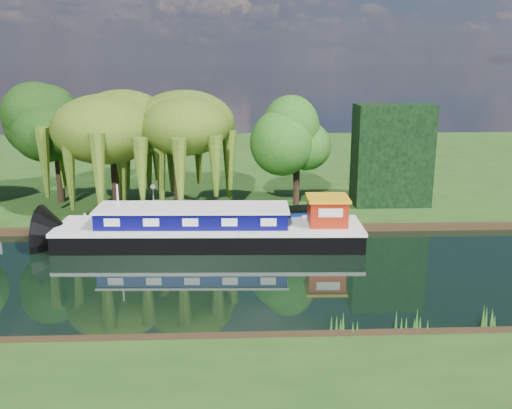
{
  "coord_description": "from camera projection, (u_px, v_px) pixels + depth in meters",
  "views": [
    {
      "loc": [
        6.24,
        -30.31,
        11.81
      ],
      "look_at": [
        7.79,
        5.03,
        2.8
      ],
      "focal_mm": 40.0,
      "sensor_mm": 36.0,
      "label": 1
    }
  ],
  "objects": [
    {
      "name": "willow_right",
      "position": [
        177.0,
        133.0,
        42.26
      ],
      "size": [
        6.8,
        6.8,
        8.28
      ],
      "color": "black",
      "rests_on": "far_bank"
    },
    {
      "name": "dutch_barge",
      "position": [
        213.0,
        229.0,
        37.29
      ],
      "size": [
        19.98,
        5.2,
        4.18
      ],
      "rotation": [
        0.0,
        0.0,
        -0.04
      ],
      "color": "black",
      "rests_on": "ground"
    },
    {
      "name": "far_bank",
      "position": [
        177.0,
        164.0,
        64.85
      ],
      "size": [
        120.0,
        52.0,
        0.45
      ],
      "primitive_type": "cube",
      "color": "#1F3E11",
      "rests_on": "ground"
    },
    {
      "name": "willow_left",
      "position": [
        113.0,
        129.0,
        42.99
      ],
      "size": [
        7.22,
        7.22,
        8.65
      ],
      "color": "black",
      "rests_on": "far_bank"
    },
    {
      "name": "conifer_hedge",
      "position": [
        392.0,
        155.0,
        45.25
      ],
      "size": [
        6.0,
        3.0,
        8.0
      ],
      "primitive_type": "cube",
      "color": "black",
      "rests_on": "far_bank"
    },
    {
      "name": "lamppost",
      "position": [
        153.0,
        192.0,
        41.58
      ],
      "size": [
        0.36,
        0.36,
        2.56
      ],
      "color": "silver",
      "rests_on": "far_bank"
    },
    {
      "name": "narrowboat",
      "position": [
        255.0,
        226.0,
        39.22
      ],
      "size": [
        13.4,
        4.46,
        1.93
      ],
      "rotation": [
        0.0,
        0.0,
        0.17
      ],
      "color": "navy",
      "rests_on": "ground"
    },
    {
      "name": "tree_far_right",
      "position": [
        297.0,
        141.0,
        44.96
      ],
      "size": [
        4.56,
        4.56,
        7.45
      ],
      "color": "black",
      "rests_on": "far_bank"
    },
    {
      "name": "ground",
      "position": [
        122.0,
        276.0,
        31.99
      ],
      "size": [
        120.0,
        120.0,
        0.0
      ],
      "primitive_type": "plane",
      "color": "black"
    },
    {
      "name": "tree_far_mid",
      "position": [
        56.0,
        128.0,
        45.51
      ],
      "size": [
        5.4,
        5.4,
        8.83
      ],
      "color": "black",
      "rests_on": "far_bank"
    },
    {
      "name": "reeds_near",
      "position": [
        248.0,
        326.0,
        24.81
      ],
      "size": [
        33.7,
        1.5,
        1.1
      ],
      "color": "#205516",
      "rests_on": "ground"
    },
    {
      "name": "white_cruiser",
      "position": [
        313.0,
        238.0,
        38.76
      ],
      "size": [
        2.39,
        2.13,
        1.14
      ],
      "primitive_type": "imported",
      "rotation": [
        0.0,
        0.0,
        1.7
      ],
      "color": "silver",
      "rests_on": "ground"
    },
    {
      "name": "mooring_posts",
      "position": [
        136.0,
        219.0,
        39.87
      ],
      "size": [
        19.16,
        0.16,
        1.0
      ],
      "color": "silver",
      "rests_on": "far_bank"
    }
  ]
}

